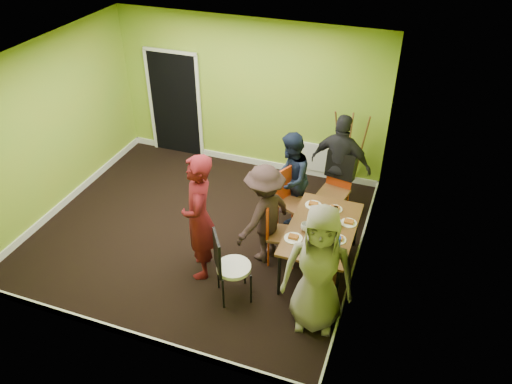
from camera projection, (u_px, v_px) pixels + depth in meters
The scene contains 28 objects.
ground at pixel (200, 231), 8.00m from camera, with size 5.00×5.00×0.00m, color black.
room_walls at pixel (196, 177), 7.48m from camera, with size 5.04×4.54×2.82m.
dining_table at pixel (322, 231), 6.89m from camera, with size 0.90×1.50×0.75m.
chair_left_far at pixel (291, 196), 7.76m from camera, with size 0.57×0.57×1.05m.
chair_left_near at pixel (277, 228), 7.13m from camera, with size 0.48×0.48×1.02m.
chair_back_end at pixel (339, 172), 7.94m from camera, with size 0.54×0.62×1.14m.
chair_front_end at pixel (319, 278), 6.38m from camera, with size 0.42×0.42×0.90m.
chair_bentwood at pixel (228, 264), 6.49m from camera, with size 0.58×0.57×1.06m.
easel at pixel (349, 152), 8.61m from camera, with size 0.60×0.57×1.50m.
plate_near_left at pixel (313, 205), 7.28m from camera, with size 0.24×0.24×0.01m, color white.
plate_near_right at pixel (293, 238), 6.66m from camera, with size 0.25×0.25×0.01m, color white.
plate_far_back at pixel (335, 209), 7.20m from camera, with size 0.22×0.22×0.01m, color white.
plate_far_front at pixel (315, 250), 6.46m from camera, with size 0.26×0.26×0.01m, color white.
plate_wall_back at pixel (349, 223), 6.93m from camera, with size 0.23×0.23×0.01m, color white.
plate_wall_front at pixel (338, 239), 6.64m from camera, with size 0.23×0.23×0.01m, color white.
thermos at pixel (320, 218), 6.86m from camera, with size 0.06×0.06×0.21m, color white.
blue_bottle at pixel (337, 243), 6.42m from camera, with size 0.08×0.08×0.20m, color #1830B9.
orange_bottle at pixel (321, 219), 6.95m from camera, with size 0.04×0.04×0.08m, color #E34615.
glass_mid at pixel (315, 214), 7.04m from camera, with size 0.06×0.06×0.08m, color black.
glass_back at pixel (336, 209), 7.13m from camera, with size 0.07×0.07×0.09m, color black.
glass_front at pixel (319, 249), 6.41m from camera, with size 0.06×0.06×0.10m, color black.
cup_a at pixel (306, 227), 6.78m from camera, with size 0.14×0.14×0.11m, color white.
cup_b at pixel (339, 224), 6.86m from camera, with size 0.09×0.09×0.09m, color white.
person_standing at pixel (199, 218), 6.72m from camera, with size 0.69×0.45×1.89m, color #520E13.
person_left_far at pixel (290, 178), 7.85m from camera, with size 0.75×0.58×1.54m, color #141D33.
person_left_near at pixel (264, 214), 7.06m from camera, with size 1.00×0.58×1.55m, color #2D1E1E.
person_back_end at pixel (341, 165), 8.02m from camera, with size 1.01×0.42×1.73m, color black.
person_front_end at pixel (318, 270), 5.95m from camera, with size 0.87×0.57×1.79m, color gray.
Camera 1 is at (2.97, -5.59, 5.02)m, focal length 35.00 mm.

